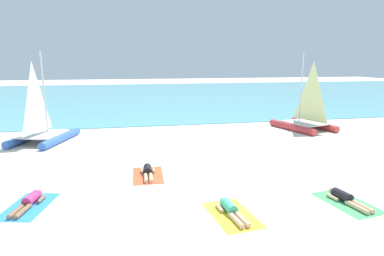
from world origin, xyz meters
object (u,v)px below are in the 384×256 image
towel_center_right (232,215)px  sunbather_rightmost (345,198)px  sailboat_red (305,118)px  sunbather_leftmost (29,201)px  sailboat_blue (42,129)px  towel_rightmost (347,203)px  sunbather_center_right (231,209)px  towel_leftmost (29,206)px  towel_center_left (148,175)px  sunbather_center_left (148,171)px

towel_center_right → sunbather_rightmost: sunbather_rightmost is taller
sailboat_red → sunbather_leftmost: sailboat_red is taller
sailboat_blue → towel_rightmost: sailboat_blue is taller
sunbather_leftmost → sunbather_center_right: size_ratio=0.99×
towel_leftmost → towel_center_left: (3.61, 1.95, 0.00)m
towel_leftmost → sailboat_red: bearing=31.3°
sailboat_red → sunbather_center_right: (-8.07, -9.98, -0.57)m
sunbather_center_left → sunbather_center_right: size_ratio=1.00×
sailboat_red → sunbather_leftmost: bearing=-164.4°
sunbather_leftmost → towel_center_left: sunbather_leftmost is taller
towel_center_right → sunbather_center_right: 0.14m
towel_leftmost → towel_rightmost: size_ratio=1.00×
sunbather_center_right → sunbather_rightmost: same height
sailboat_blue → sunbather_rightmost: (10.79, -9.72, -0.57)m
sunbather_center_left → towel_rightmost: size_ratio=0.82×
towel_rightmost → sunbather_center_right: bearing=179.7°
sailboat_blue → towel_center_right: 12.18m
sailboat_blue → towel_center_left: bearing=-32.5°
towel_center_left → sunbather_center_right: sunbather_center_right is taller
sailboat_blue → towel_leftmost: 8.32m
sunbather_leftmost → sunbather_center_left: same height
sailboat_blue → towel_center_left: size_ratio=2.47×
sunbather_rightmost → sailboat_red: bearing=57.0°
sailboat_red → towel_center_left: size_ratio=2.48×
sunbather_center_right → towel_rightmost: 3.65m
sailboat_red → sunbather_leftmost: 16.06m
towel_center_left → towel_rightmost: size_ratio=1.00×
sunbather_center_left → towel_rightmost: 6.78m
sunbather_leftmost → towel_center_right: size_ratio=0.82×
towel_leftmost → sunbather_center_right: (5.68, -1.61, 0.13)m
sunbather_leftmost → towel_rightmost: sunbather_leftmost is taller
sailboat_blue → sunbather_center_left: (5.08, -6.14, -0.57)m
sunbather_rightmost → sunbather_center_left: bearing=138.8°
sailboat_red → towel_center_right: bearing=-144.3°
towel_center_right → sunbather_center_right: sunbather_center_right is taller
towel_center_right → sunbather_leftmost: bearing=162.9°
sailboat_red → towel_leftmost: bearing=-164.2°
towel_rightmost → sunbather_rightmost: 0.14m
sailboat_red → sunbather_center_right: size_ratio=3.00×
towel_leftmost → towel_center_right: 5.93m
sailboat_blue → sunbather_leftmost: 8.25m
sailboat_blue → sunbather_leftmost: size_ratio=3.01×
towel_leftmost → sunbather_center_right: bearing=-15.8°
sunbather_center_left → towel_rightmost: sunbather_center_left is taller
sunbather_center_right → sailboat_blue: bearing=119.3°
sunbather_center_right → sunbather_rightmost: (3.64, 0.04, 0.00)m
sunbather_center_left → sailboat_blue: bearing=131.5°
sailboat_blue → sunbather_center_left: 7.99m
sunbather_center_left → towel_center_right: (2.08, -3.70, -0.13)m
towel_center_right → sunbather_rightmost: (3.63, 0.11, 0.13)m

